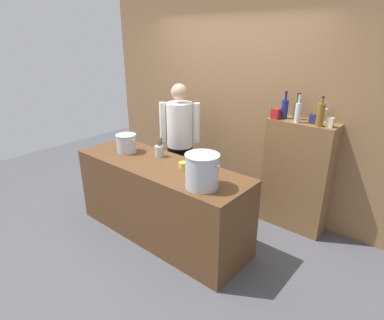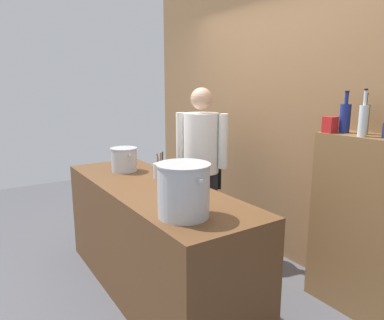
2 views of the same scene
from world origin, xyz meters
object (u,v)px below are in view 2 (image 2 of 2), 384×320
Objects in this scene: stockpot_large at (184,190)px; wine_bottle_olive at (364,119)px; wine_bottle_clear at (363,120)px; wine_bottle_cobalt at (345,117)px; chef at (201,160)px; butter_jar at (178,188)px; spice_tin_red at (330,125)px; utensil_crock at (159,170)px; stockpot_small at (124,159)px.

wine_bottle_olive is at bearing 78.55° from stockpot_large.
wine_bottle_cobalt is at bearing 156.81° from wine_bottle_clear.
butter_jar is at bearing 99.50° from chef.
wine_bottle_cobalt is (-0.12, -0.04, 0.00)m from wine_bottle_olive.
wine_bottle_cobalt reaches higher than wine_bottle_olive.
wine_bottle_cobalt is at bearing -160.03° from wine_bottle_olive.
wine_bottle_cobalt is 0.12m from spice_tin_red.
wine_bottle_olive is at bearing 118.87° from wine_bottle_clear.
wine_bottle_clear reaches higher than wine_bottle_olive.
chef reaches higher than wine_bottle_olive.
utensil_crock is at bearing 170.14° from butter_jar.
spice_tin_red is at bearing -125.04° from wine_bottle_cobalt.
wine_bottle_olive is 0.95× the size of wine_bottle_cobalt.
stockpot_large is at bearing -101.45° from wine_bottle_olive.
wine_bottle_cobalt reaches higher than spice_tin_red.
stockpot_large is at bearing -7.02° from stockpot_small.
wine_bottle_cobalt is at bearing 54.96° from spice_tin_red.
wine_bottle_clear is 1.05× the size of wine_bottle_cobalt.
stockpot_large reaches higher than butter_jar.
stockpot_large is 1.25× the size of stockpot_small.
wine_bottle_olive reaches higher than stockpot_small.
wine_bottle_olive is at bearing 35.60° from spice_tin_red.
butter_jar is 0.31× the size of wine_bottle_olive.
spice_tin_red is at bearing -144.40° from wine_bottle_olive.
stockpot_small is 1.30× the size of utensil_crock.
stockpot_large is at bearing -96.64° from wine_bottle_cobalt.
chef is at bearing -160.38° from wine_bottle_olive.
wine_bottle_cobalt reaches higher than utensil_crock.
wine_bottle_cobalt is (1.44, 1.15, 0.44)m from stockpot_small.
wine_bottle_clear is (1.22, 0.92, 0.48)m from utensil_crock.
chef is 5.67× the size of wine_bottle_olive.
wine_bottle_olive is 0.13m from wine_bottle_cobalt.
wine_bottle_clear is at bearing -61.13° from wine_bottle_olive.
butter_jar is at bearing -9.86° from utensil_crock.
butter_jar is (0.63, -0.65, -0.03)m from chef.
utensil_crock is at bearing -137.59° from wine_bottle_olive.
utensil_crock reaches higher than butter_jar.
butter_jar is at bearing 152.71° from stockpot_large.
spice_tin_red is at bearing 161.94° from chef.
butter_jar is (0.85, 0.07, -0.08)m from stockpot_small.
utensil_crock is 1.40m from spice_tin_red.
chef reaches higher than stockpot_large.
wine_bottle_clear reaches higher than stockpot_small.
utensil_crock is at bearing -135.62° from wine_bottle_cobalt.
stockpot_large is at bearing -105.65° from wine_bottle_clear.
utensil_crock is (0.20, -0.57, 0.00)m from chef.
stockpot_small is 0.86m from butter_jar.
chef is 5.42× the size of stockpot_small.
utensil_crock is 1.51m from wine_bottle_cobalt.
stockpot_large is 4.29× the size of butter_jar.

